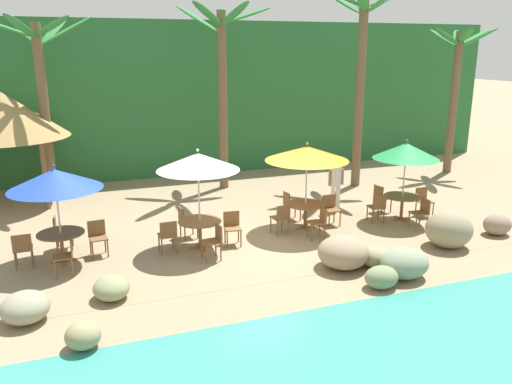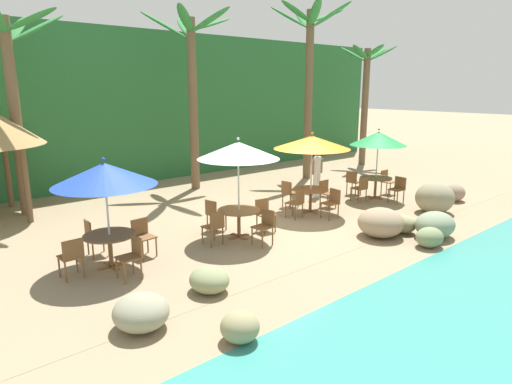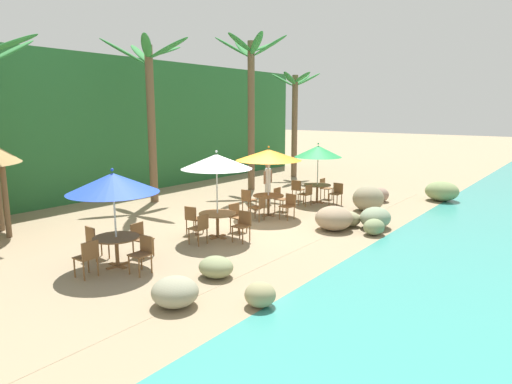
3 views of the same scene
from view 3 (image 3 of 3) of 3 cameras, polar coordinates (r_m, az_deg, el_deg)
name	(u,v)px [view 3 (image 3 of 3)]	position (r m, az deg, el deg)	size (l,w,h in m)	color
ground_plane	(247,227)	(14.49, -1.17, -4.45)	(120.00, 120.00, 0.00)	#937F60
terrace_deck	(247,226)	(14.49, -1.17, -4.44)	(18.00, 5.20, 0.01)	#937F60
foliage_backdrop	(84,127)	(20.83, -21.20, 7.77)	(28.00, 2.40, 6.00)	#286633
rock_seawall	(369,211)	(15.50, 14.22, -2.38)	(14.74, 2.96, 0.95)	#78875C
umbrella_blue	(113,183)	(10.94, -17.84, 1.11)	(2.14, 2.14, 2.40)	silver
dining_table_blue	(116,242)	(11.25, -17.43, -6.11)	(1.10, 1.10, 0.74)	brown
chair_blue_seaward	(140,237)	(11.89, -14.58, -5.59)	(0.46, 0.46, 0.87)	brown
chair_blue_inland	(95,240)	(11.95, -19.94, -5.81)	(0.45, 0.45, 0.87)	brown
chair_blue_left	(88,256)	(10.75, -20.73, -7.67)	(0.43, 0.44, 0.87)	brown
chair_blue_right	(143,252)	(10.69, -14.27, -7.40)	(0.43, 0.43, 0.87)	brown
umbrella_white	(217,162)	(12.91, -5.07, 3.91)	(2.07, 2.07, 2.59)	silver
dining_table_white	(217,217)	(13.20, -4.96, -3.23)	(1.10, 1.10, 0.74)	brown
chair_white_seaward	(237,215)	(13.83, -2.51, -2.99)	(0.47, 0.48, 0.87)	brown
chair_white_inland	(193,218)	(13.65, -8.09, -3.27)	(0.48, 0.47, 0.87)	brown
chair_white_left	(200,227)	(12.55, -7.15, -4.47)	(0.43, 0.44, 0.87)	brown
chair_white_right	(243,224)	(12.80, -1.69, -4.09)	(0.46, 0.45, 0.87)	brown
umbrella_orange	(269,155)	(15.63, 1.63, 4.77)	(2.32, 2.32, 2.49)	silver
dining_table_orange	(268,199)	(15.86, 1.60, -0.86)	(1.10, 1.10, 0.74)	brown
chair_orange_seaward	(280,197)	(16.62, 3.03, -0.70)	(0.42, 0.43, 0.87)	brown
chair_orange_inland	(248,199)	(16.29, -1.05, -0.92)	(0.44, 0.43, 0.87)	brown
chair_orange_left	(259,206)	(15.10, 0.43, -1.83)	(0.48, 0.48, 0.87)	brown
chair_orange_right	(289,204)	(15.41, 4.20, -1.60)	(0.47, 0.46, 0.87)	brown
umbrella_green	(318,151)	(18.06, 7.96, 5.17)	(1.91, 1.91, 2.44)	silver
dining_table_green	(317,188)	(18.26, 7.84, 0.55)	(1.10, 1.10, 0.74)	brown
chair_green_seaward	(325,187)	(19.06, 8.78, 0.64)	(0.43, 0.44, 0.87)	brown
chair_green_inland	(297,189)	(18.53, 5.31, 0.44)	(0.47, 0.47, 0.87)	brown
chair_green_left	(307,193)	(17.54, 6.49, -0.16)	(0.46, 0.47, 0.87)	brown
chair_green_right	(337,192)	(17.92, 10.29, -0.03)	(0.45, 0.44, 0.87)	brown
palm_tree_second	(150,96)	(18.47, -13.37, 11.85)	(3.37, 3.74, 6.48)	brown
palm_tree_third	(251,89)	(20.85, -0.63, 13.00)	(3.48, 3.23, 7.01)	brown
palm_tree_fourth	(295,108)	(25.06, 5.02, 10.63)	(2.79, 2.69, 5.74)	brown
waiter_in_white	(268,180)	(17.74, 1.53, 1.57)	(0.52, 0.35, 1.70)	white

